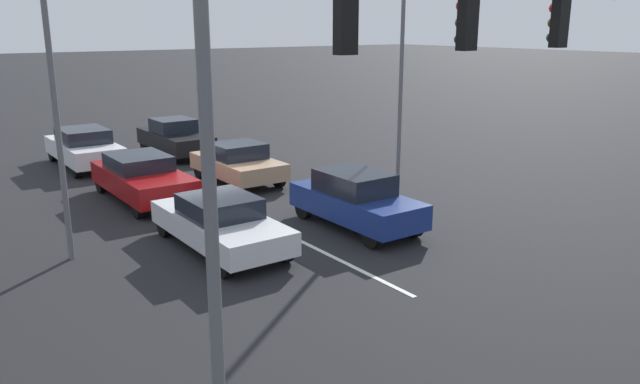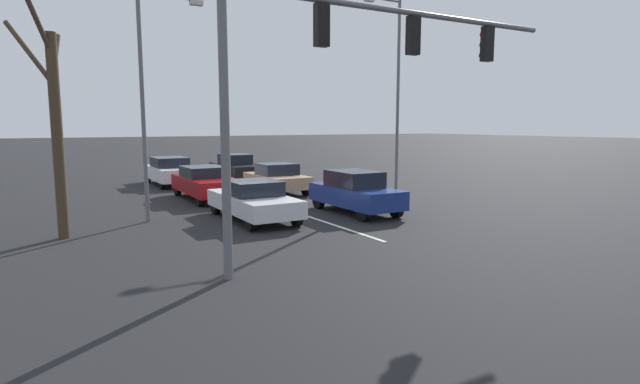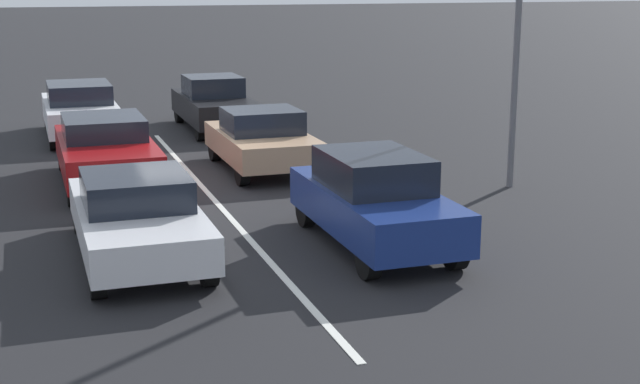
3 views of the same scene
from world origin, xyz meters
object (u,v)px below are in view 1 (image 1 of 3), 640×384
at_px(car_maroon_midlane_second, 142,177).
at_px(car_white_midlane_third, 84,147).
at_px(car_black_leftlane_third, 175,137).
at_px(traffic_signal_gantry, 384,66).
at_px(street_lamp_left_shoulder, 398,36).
at_px(car_navy_leftlane_front, 356,200).
at_px(street_lamp_right_shoulder, 63,70).
at_px(car_tan_leftlane_second, 238,163).
at_px(car_silver_midlane_front, 220,222).

relative_size(car_maroon_midlane_second, car_white_midlane_third, 0.99).
distance_m(car_maroon_midlane_second, car_black_leftlane_third, 7.24).
bearing_deg(traffic_signal_gantry, street_lamp_left_shoulder, -133.51).
bearing_deg(car_black_leftlane_third, car_navy_leftlane_front, 90.47).
distance_m(car_black_leftlane_third, street_lamp_right_shoulder, 12.90).
distance_m(car_navy_leftlane_front, car_tan_leftlane_second, 6.48).
height_order(car_white_midlane_third, street_lamp_left_shoulder, street_lamp_left_shoulder).
bearing_deg(car_white_midlane_third, street_lamp_right_shoulder, 74.03).
xyz_separation_m(car_navy_leftlane_front, traffic_signal_gantry, (3.81, 5.39, 4.07)).
relative_size(car_maroon_midlane_second, street_lamp_left_shoulder, 0.52).
distance_m(car_silver_midlane_front, street_lamp_right_shoulder, 5.09).
distance_m(traffic_signal_gantry, street_lamp_right_shoulder, 8.12).
height_order(car_silver_midlane_front, car_tan_leftlane_second, car_tan_leftlane_second).
bearing_deg(street_lamp_right_shoulder, car_white_midlane_third, -105.97).
bearing_deg(car_white_midlane_third, car_maroon_midlane_second, 91.16).
bearing_deg(car_maroon_midlane_second, street_lamp_right_shoulder, 53.27).
bearing_deg(car_silver_midlane_front, street_lamp_right_shoulder, -26.09).
bearing_deg(car_tan_leftlane_second, traffic_signal_gantry, 73.15).
relative_size(car_navy_leftlane_front, car_maroon_midlane_second, 0.90).
relative_size(car_white_midlane_third, street_lamp_right_shoulder, 0.62).
xyz_separation_m(car_maroon_midlane_second, car_black_leftlane_third, (-3.73, -6.20, 0.02)).
bearing_deg(street_lamp_left_shoulder, car_navy_leftlane_front, 36.15).
relative_size(car_black_leftlane_third, car_white_midlane_third, 0.95).
bearing_deg(car_silver_midlane_front, car_navy_leftlane_front, 170.76).
distance_m(car_silver_midlane_front, car_navy_leftlane_front, 3.92).
distance_m(car_silver_midlane_front, car_black_leftlane_third, 12.38).
xyz_separation_m(car_tan_leftlane_second, car_white_midlane_third, (3.74, -5.93, 0.06)).
xyz_separation_m(car_white_midlane_third, traffic_signal_gantry, (-0.15, 17.79, 4.08)).
relative_size(car_tan_leftlane_second, car_black_leftlane_third, 0.88).
relative_size(car_silver_midlane_front, car_white_midlane_third, 0.96).
height_order(car_silver_midlane_front, street_lamp_right_shoulder, street_lamp_right_shoulder).
xyz_separation_m(traffic_signal_gantry, street_lamp_left_shoulder, (-8.05, -8.48, 0.26)).
height_order(car_silver_midlane_front, car_maroon_midlane_second, car_maroon_midlane_second).
relative_size(car_silver_midlane_front, traffic_signal_gantry, 0.47).
xyz_separation_m(car_tan_leftlane_second, traffic_signal_gantry, (3.59, 11.86, 4.15)).
xyz_separation_m(car_silver_midlane_front, traffic_signal_gantry, (-0.06, 6.02, 4.18)).
height_order(car_maroon_midlane_second, street_lamp_right_shoulder, street_lamp_right_shoulder).
xyz_separation_m(car_silver_midlane_front, car_tan_leftlane_second, (-3.65, -5.84, 0.03)).
bearing_deg(street_lamp_left_shoulder, car_white_midlane_third, -48.62).
relative_size(car_black_leftlane_third, street_lamp_right_shoulder, 0.59).
bearing_deg(car_navy_leftlane_front, car_silver_midlane_front, -9.24).
distance_m(car_tan_leftlane_second, traffic_signal_gantry, 13.06).
bearing_deg(traffic_signal_gantry, car_maroon_midlane_second, -89.89).
bearing_deg(car_maroon_midlane_second, street_lamp_left_shoulder, 158.80).
bearing_deg(car_maroon_midlane_second, car_navy_leftlane_front, 121.63).
height_order(car_silver_midlane_front, car_navy_leftlane_front, car_navy_leftlane_front).
bearing_deg(car_tan_leftlane_second, street_lamp_left_shoulder, 142.89).
height_order(car_maroon_midlane_second, car_white_midlane_third, car_white_midlane_third).
bearing_deg(car_silver_midlane_front, car_maroon_midlane_second, -90.38).
bearing_deg(street_lamp_right_shoulder, car_tan_leftlane_second, -146.89).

